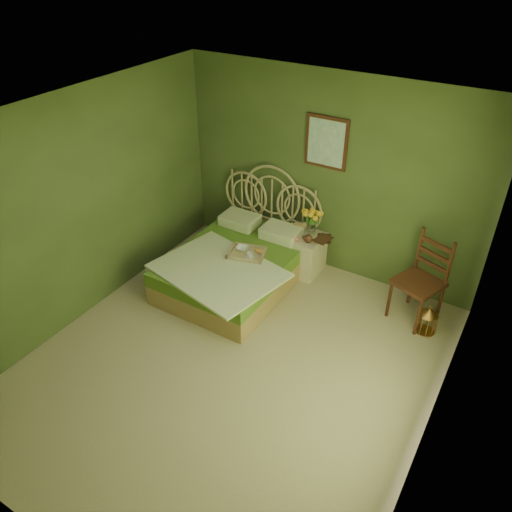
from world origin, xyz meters
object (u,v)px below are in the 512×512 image
Objects in this scene: bed at (237,263)px; nightstand at (304,248)px; birdcage at (427,320)px; chair at (422,273)px.

nightstand is at bearing 48.37° from bed.
nightstand is at bearing 168.04° from birdcage.
bed is at bearing -144.73° from chair.
birdcage is (1.77, -0.38, -0.19)m from nightstand.
bed reaches higher than chair.
chair is (1.56, -0.13, 0.25)m from nightstand.
bed reaches higher than nightstand.
chair is 0.54m from birdcage.
nightstand is (0.62, 0.69, 0.06)m from bed.
birdcage is at bearing 7.58° from bed.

